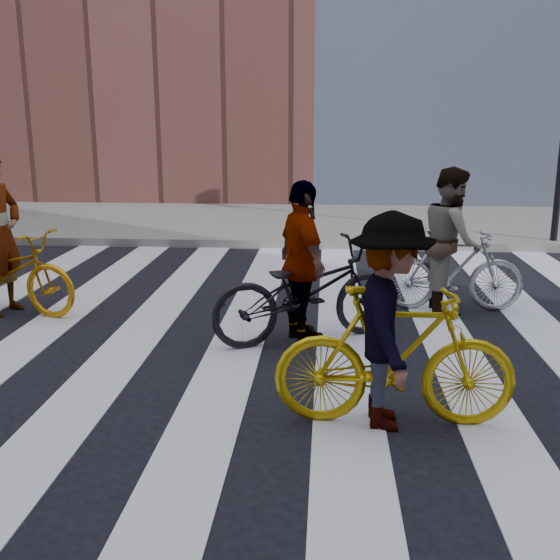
# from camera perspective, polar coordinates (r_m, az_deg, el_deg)

# --- Properties ---
(ground) EXTENTS (100.00, 100.00, 0.00)m
(ground) POSITION_cam_1_polar(r_m,az_deg,el_deg) (6.83, 0.90, -5.58)
(ground) COLOR black
(ground) RESTS_ON ground
(sidewalk_far) EXTENTS (100.00, 5.00, 0.15)m
(sidewalk_far) POSITION_cam_1_polar(r_m,az_deg,el_deg) (14.10, 2.64, 4.96)
(sidewalk_far) COLOR gray
(sidewalk_far) RESTS_ON ground
(zebra_crosswalk) EXTENTS (8.25, 10.00, 0.01)m
(zebra_crosswalk) POSITION_cam_1_polar(r_m,az_deg,el_deg) (6.82, 0.90, -5.53)
(zebra_crosswalk) COLOR silver
(zebra_crosswalk) RESTS_ON ground
(bike_yellow_left) EXTENTS (2.03, 1.14, 1.01)m
(bike_yellow_left) POSITION_cam_1_polar(r_m,az_deg,el_deg) (8.43, -22.78, 0.69)
(bike_yellow_left) COLOR #C8820B
(bike_yellow_left) RESTS_ON ground
(bike_silver_mid) EXTENTS (1.67, 0.49, 1.00)m
(bike_silver_mid) POSITION_cam_1_polar(r_m,az_deg,el_deg) (8.13, 14.84, 0.84)
(bike_silver_mid) COLOR #A8A9B1
(bike_silver_mid) RESTS_ON ground
(bike_yellow_right) EXTENTS (1.81, 0.52, 1.09)m
(bike_yellow_right) POSITION_cam_1_polar(r_m,az_deg,el_deg) (5.00, 9.98, -6.62)
(bike_yellow_right) COLOR #CA9F0B
(bike_yellow_right) RESTS_ON ground
(bike_dark_rear) EXTENTS (2.15, 1.48, 1.07)m
(bike_dark_rear) POSITION_cam_1_polar(r_m,az_deg,el_deg) (6.77, 2.36, -1.00)
(bike_dark_rear) COLOR black
(bike_dark_rear) RESTS_ON ground
(rider_mid) EXTENTS (0.66, 0.85, 1.73)m
(rider_mid) POSITION_cam_1_polar(r_m,az_deg,el_deg) (8.05, 14.65, 3.37)
(rider_mid) COLOR slate
(rider_mid) RESTS_ON ground
(rider_right) EXTENTS (0.61, 1.06, 1.64)m
(rider_right) POSITION_cam_1_polar(r_m,az_deg,el_deg) (4.91, 9.53, -3.61)
(rider_right) COLOR slate
(rider_right) RESTS_ON ground
(rider_rear) EXTENTS (0.78, 1.07, 1.68)m
(rider_rear) POSITION_cam_1_polar(r_m,az_deg,el_deg) (6.70, 1.96, 1.52)
(rider_rear) COLOR slate
(rider_rear) RESTS_ON ground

